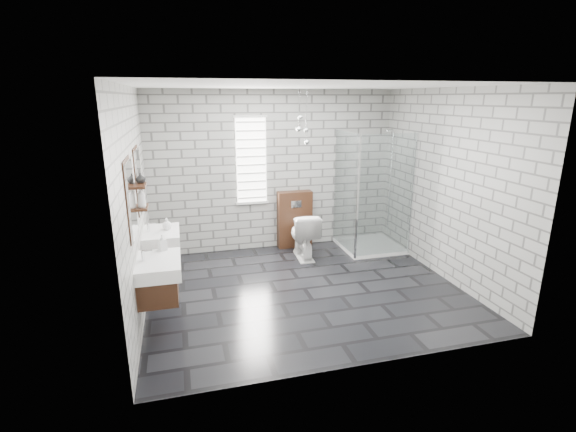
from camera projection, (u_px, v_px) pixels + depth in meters
name	position (u px, v px, depth m)	size (l,w,h in m)	color
floor	(304.00, 289.00, 5.81)	(4.20, 3.60, 0.02)	black
ceiling	(307.00, 85.00, 5.06)	(4.20, 3.60, 0.02)	white
wall_back	(274.00, 171.00, 7.12)	(4.20, 0.02, 2.70)	#9C9C97
wall_front	(365.00, 238.00, 3.75)	(4.20, 0.02, 2.70)	#9C9C97
wall_left	(135.00, 204.00, 4.91)	(0.02, 3.60, 2.70)	#9C9C97
wall_right	(447.00, 186.00, 5.95)	(0.02, 3.60, 2.70)	#9C9C97
vanity_left	(155.00, 268.00, 4.59)	(0.47, 0.70, 1.57)	#3D2112
vanity_right	(158.00, 238.00, 5.57)	(0.47, 0.70, 1.57)	#3D2112
shelf_lower	(142.00, 207.00, 4.90)	(0.14, 0.30, 0.03)	#3D2112
shelf_upper	(140.00, 186.00, 4.82)	(0.14, 0.30, 0.03)	#3D2112
window	(251.00, 161.00, 6.94)	(0.56, 0.05, 1.48)	white
cistern_panel	(295.00, 219.00, 7.33)	(0.60, 0.20, 1.00)	#3D2112
flush_plate	(296.00, 204.00, 7.15)	(0.18, 0.01, 0.12)	silver
shower_enclosure	(368.00, 222.00, 7.13)	(1.00, 1.00, 2.03)	white
pendant_cluster	(302.00, 129.00, 6.60)	(0.24, 0.22, 0.87)	silver
toilet	(303.00, 235.00, 6.86)	(0.43, 0.75, 0.77)	white
soap_bottle_a	(162.00, 242.00, 4.84)	(0.09, 0.09, 0.19)	#B2B2B2
soap_bottle_b	(167.00, 224.00, 5.59)	(0.12, 0.12, 0.16)	#B2B2B2
soap_bottle_c	(141.00, 197.00, 4.81)	(0.09, 0.09, 0.24)	#B2B2B2
vase	(141.00, 178.00, 4.88)	(0.11, 0.11, 0.12)	#B2B2B2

